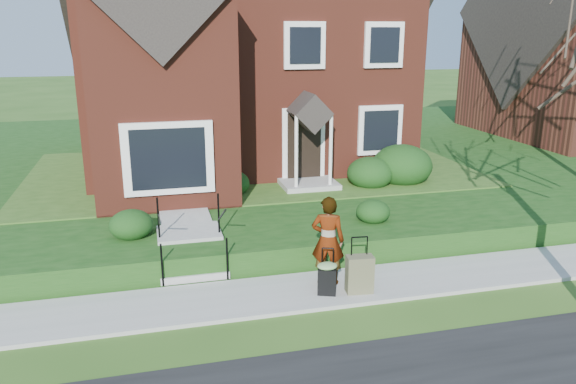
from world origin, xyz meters
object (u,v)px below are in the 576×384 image
object	(u,v)px
front_steps	(191,247)
suitcase_olive	(360,274)
woman	(328,240)
suitcase_black	(327,277)

from	to	relation	value
front_steps	suitcase_olive	distance (m)	3.77
front_steps	woman	distance (m)	3.10
suitcase_olive	front_steps	bearing A→B (deg)	150.19
front_steps	suitcase_black	size ratio (longest dim) A/B	2.14
woman	front_steps	bearing A→B (deg)	-8.40
woman	suitcase_black	distance (m)	0.77
front_steps	suitcase_black	bearing A→B (deg)	-41.58
suitcase_olive	woman	bearing A→B (deg)	135.46
front_steps	suitcase_black	distance (m)	3.23
woman	suitcase_olive	xyz separation A→B (m)	(0.47, -0.57, -0.53)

